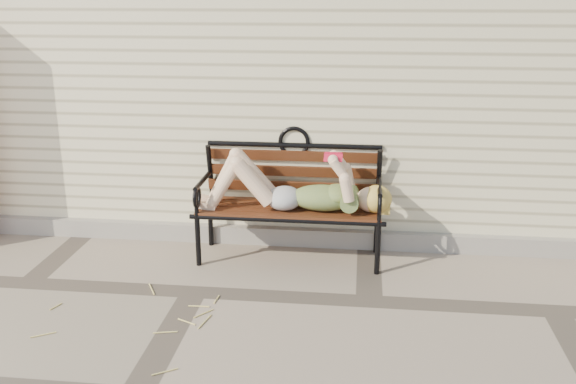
# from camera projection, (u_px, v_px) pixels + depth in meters

# --- Properties ---
(ground) EXTENTS (80.00, 80.00, 0.00)m
(ground) POSITION_uv_depth(u_px,v_px,m) (194.00, 292.00, 4.60)
(ground) COLOR gray
(ground) RESTS_ON ground
(house_wall) EXTENTS (8.00, 4.00, 3.00)m
(house_wall) POSITION_uv_depth(u_px,v_px,m) (258.00, 44.00, 6.98)
(house_wall) COLOR beige
(house_wall) RESTS_ON ground
(foundation_strip) EXTENTS (8.00, 0.10, 0.15)m
(foundation_strip) POSITION_uv_depth(u_px,v_px,m) (222.00, 233.00, 5.49)
(foundation_strip) COLOR gray
(foundation_strip) RESTS_ON ground
(garden_bench) EXTENTS (1.57, 0.63, 1.02)m
(garden_bench) POSITION_uv_depth(u_px,v_px,m) (291.00, 187.00, 5.09)
(garden_bench) COLOR black
(garden_bench) RESTS_ON ground
(reading_woman) EXTENTS (1.49, 0.34, 0.47)m
(reading_woman) POSITION_uv_depth(u_px,v_px,m) (291.00, 188.00, 4.96)
(reading_woman) COLOR #0A3E4B
(reading_woman) RESTS_ON ground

